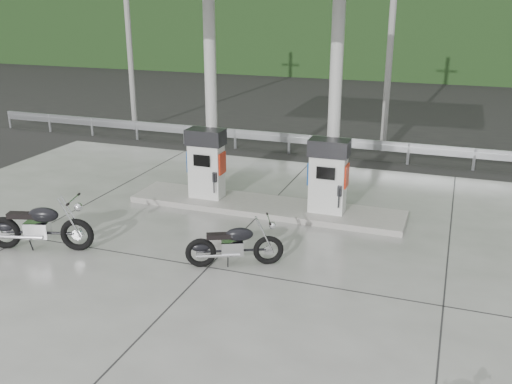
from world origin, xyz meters
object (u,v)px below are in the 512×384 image
(gas_pump_left, at_px, (206,164))
(motorcycle_left, at_px, (40,227))
(motorcycle_right, at_px, (235,245))
(gas_pump_right, at_px, (328,176))

(gas_pump_left, bearing_deg, motorcycle_left, -118.44)
(motorcycle_right, bearing_deg, motorcycle_left, 164.15)
(motorcycle_left, bearing_deg, motorcycle_right, -6.75)
(gas_pump_right, height_order, motorcycle_right, gas_pump_right)
(gas_pump_left, bearing_deg, gas_pump_right, 0.00)
(gas_pump_right, distance_m, motorcycle_right, 3.47)
(motorcycle_right, bearing_deg, gas_pump_left, 97.69)
(gas_pump_right, relative_size, motorcycle_right, 0.98)
(gas_pump_right, distance_m, motorcycle_left, 6.61)
(gas_pump_left, xyz_separation_m, gas_pump_right, (3.20, 0.00, 0.00))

